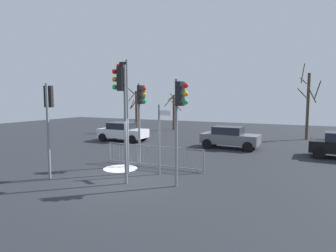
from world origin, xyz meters
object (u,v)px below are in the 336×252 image
Objects in this scene: traffic_light_foreground_left at (124,91)px; direction_sign_post at (160,136)px; bare_tree_right at (308,104)px; car_white_far at (123,131)px; traffic_light_mid_right at (122,97)px; bare_tree_left at (136,110)px; bare_tree_centre at (174,111)px; traffic_light_foreground_right at (180,108)px; car_grey_near at (230,137)px; traffic_light_mid_left at (141,106)px; traffic_light_rear_right at (49,109)px.

traffic_light_foreground_left reaches higher than direction_sign_post.
direction_sign_post is 16.01m from bare_tree_right.
traffic_light_mid_right is at bearing -56.54° from car_white_far.
bare_tree_left is at bearing 145.80° from direction_sign_post.
traffic_light_foreground_left is 18.14m from bare_tree_centre.
car_white_far is at bearing -125.95° from traffic_light_foreground_right.
traffic_light_mid_right is 1.54m from traffic_light_foreground_left.
bare_tree_right reaches higher than car_grey_near.
bare_tree_centre is at bearing 15.46° from traffic_light_foreground_left.
traffic_light_mid_left reaches higher than bare_tree_centre.
traffic_light_mid_left is at bearing 2.31° from traffic_light_mid_right.
traffic_light_rear_right is 0.64× the size of bare_tree_right.
bare_tree_right reaches higher than direction_sign_post.
car_white_far is 0.99× the size of car_grey_near.
direction_sign_post is at bearing -111.32° from bare_tree_right.
direction_sign_post is at bearing -54.16° from bare_tree_left.
bare_tree_left is (-8.80, 15.03, -1.17)m from traffic_light_mid_right.
traffic_light_mid_right reaches higher than traffic_light_rear_right.
bare_tree_left is at bearing 88.07° from traffic_light_rear_right.
direction_sign_post is at bearing -36.05° from traffic_light_mid_right.
traffic_light_rear_right is 1.29× the size of direction_sign_post.
car_grey_near is at bearing 102.12° from direction_sign_post.
traffic_light_mid_right is at bearing 36.82° from traffic_light_mid_left.
traffic_light_mid_right is 1.22× the size of car_white_far.
traffic_light_mid_right is at bearing -59.65° from bare_tree_left.
traffic_light_mid_left is 0.66× the size of bare_tree_right.
traffic_light_foreground_left is 2.51m from direction_sign_post.
traffic_light_mid_right is 1.21× the size of car_grey_near.
car_grey_near is (2.62, 8.63, -2.92)m from traffic_light_foreground_left.
traffic_light_foreground_right is 5.58m from traffic_light_rear_right.
traffic_light_foreground_right is 9.67m from car_grey_near.
car_white_far is at bearing -174.81° from car_grey_near.
traffic_light_foreground_right is at bearing -46.73° from car_white_far.
traffic_light_foreground_left is 10.43m from car_white_far.
bare_tree_right is (7.31, 15.39, -0.74)m from traffic_light_foreground_left.
traffic_light_mid_left is 14.63m from bare_tree_left.
direction_sign_post reaches higher than car_grey_near.
traffic_light_foreground_left is at bearing 16.16° from traffic_light_mid_right.
bare_tree_centre is (-8.14, 8.57, 1.29)m from car_grey_near.
bare_tree_right is at bearing 172.56° from traffic_light_mid_left.
car_grey_near is (5.09, 10.57, -2.17)m from traffic_light_rear_right.
bare_tree_left is at bearing 156.46° from car_grey_near.
traffic_light_foreground_left reaches higher than traffic_light_foreground_right.
bare_tree_left is (-11.02, 14.49, -0.76)m from traffic_light_foreground_right.
traffic_light_mid_right is (-2.22, -0.54, 0.41)m from traffic_light_foreground_right.
bare_tree_left is (-5.57, 15.66, -0.69)m from traffic_light_rear_right.
car_grey_near is at bearing -124.74° from bare_tree_right.
bare_tree_centre is (-5.52, 17.20, -1.64)m from traffic_light_foreground_left.
traffic_light_foreground_left reaches higher than bare_tree_centre.
car_white_far and car_grey_near have the same top height.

